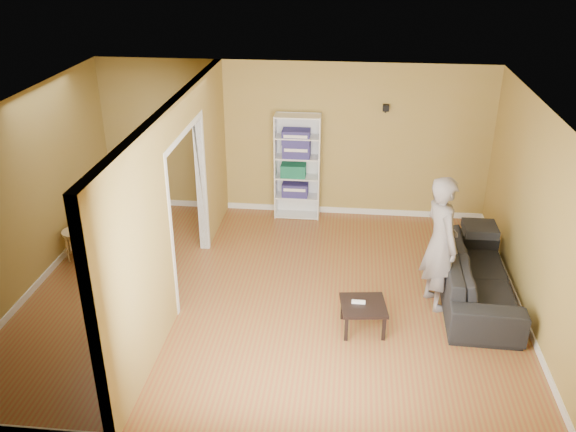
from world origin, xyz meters
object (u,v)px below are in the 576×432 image
object	(u,v)px
coffee_table	(363,308)
dining_table	(118,223)
person	(442,232)
bookshelf	(298,166)
chair_left	(75,230)
chair_far	(136,213)
sofa	(477,268)
chair_near	(108,254)

from	to	relation	value
coffee_table	dining_table	xyz separation A→B (m)	(-3.55, 1.35, 0.32)
person	bookshelf	size ratio (longest dim) A/B	1.18
chair_left	chair_far	world-z (taller)	chair_far
sofa	dining_table	distance (m)	5.07
dining_table	chair_far	world-z (taller)	chair_far
bookshelf	coffee_table	distance (m)	3.47
person	chair_far	size ratio (longest dim) A/B	2.26
coffee_table	chair_near	distance (m)	3.55
person	chair_near	distance (m)	4.45
coffee_table	chair_near	size ratio (longest dim) A/B	0.59
chair_left	person	bearing A→B (deg)	60.53
bookshelf	chair_near	bearing A→B (deg)	-133.10
coffee_table	bookshelf	bearing A→B (deg)	108.89
sofa	bookshelf	bearing A→B (deg)	49.51
sofa	chair_near	size ratio (longest dim) A/B	2.51
sofa	dining_table	xyz separation A→B (m)	(-5.04, 0.46, 0.18)
person	coffee_table	bearing A→B (deg)	106.38
bookshelf	chair_far	world-z (taller)	bookshelf
coffee_table	dining_table	size ratio (longest dim) A/B	0.48
chair_left	chair_near	bearing A→B (deg)	26.48
bookshelf	chair_far	xyz separation A→B (m)	(-2.42, -1.22, -0.43)
dining_table	chair_far	bearing A→B (deg)	87.78
coffee_table	chair_near	world-z (taller)	chair_near
coffee_table	chair_left	xyz separation A→B (m)	(-4.24, 1.39, 0.13)
person	coffee_table	distance (m)	1.38
sofa	chair_left	distance (m)	5.75
bookshelf	coffee_table	world-z (taller)	bookshelf
sofa	chair_left	size ratio (longest dim) A/B	2.61
sofa	chair_left	world-z (taller)	chair_left
dining_table	sofa	bearing A→B (deg)	-5.26
chair_near	dining_table	bearing A→B (deg)	112.97
bookshelf	chair_left	bearing A→B (deg)	-149.53
person	coffee_table	world-z (taller)	person
chair_left	sofa	bearing A→B (deg)	63.32
bookshelf	dining_table	xyz separation A→B (m)	(-2.45, -1.88, -0.27)
chair_near	chair_far	distance (m)	1.31
person	chair_near	size ratio (longest dim) A/B	2.29
chair_far	sofa	bearing A→B (deg)	-175.49
person	chair_near	xyz separation A→B (m)	(-4.41, 0.02, -0.59)
coffee_table	chair_far	world-z (taller)	chair_far
chair_left	chair_near	world-z (taller)	chair_near
sofa	person	world-z (taller)	person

